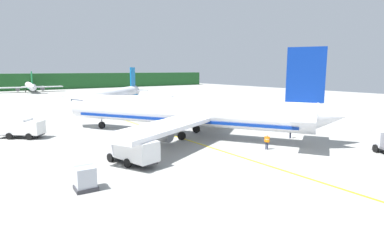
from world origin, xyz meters
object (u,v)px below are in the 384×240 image
service_truck_fuel (20,127)px  airliner_mid_apron (116,95)px  crew_marshaller (267,141)px  service_truck_baggage (131,149)px  cargo_container_near (85,178)px  airliner_far_taxiway (30,86)px  crew_loader_left (290,131)px  airliner_foreground (183,112)px

service_truck_fuel → airliner_mid_apron: bearing=48.3°
airliner_mid_apron → crew_marshaller: size_ratio=15.24×
service_truck_fuel → service_truck_baggage: service_truck_fuel is taller
cargo_container_near → crew_marshaller: size_ratio=1.10×
airliner_mid_apron → airliner_far_taxiway: size_ratio=0.90×
crew_loader_left → airliner_far_taxiway: bearing=96.6°
airliner_mid_apron → airliner_far_taxiway: (-9.24, 69.57, -0.37)m
airliner_far_taxiway → cargo_container_near: airliner_far_taxiway is taller
airliner_foreground → cargo_container_near: airliner_foreground is taller
airliner_mid_apron → service_truck_baggage: 51.58m
airliner_foreground → airliner_far_taxiway: 109.84m
cargo_container_near → crew_marshaller: cargo_container_near is taller
crew_loader_left → airliner_foreground: bearing=138.1°
airliner_far_taxiway → crew_marshaller: 122.13m
crew_marshaller → service_truck_fuel: bearing=133.4°
airliner_far_taxiway → service_truck_baggage: size_ratio=4.53×
airliner_far_taxiway → crew_marshaller: bearing=-87.0°
service_truck_fuel → crew_loader_left: (29.98, -21.62, -0.49)m
airliner_foreground → crew_loader_left: 14.93m
airliner_foreground → crew_loader_left: size_ratio=21.43×
airliner_mid_apron → airliner_far_taxiway: airliner_mid_apron is taller
crew_marshaller → airliner_far_taxiway: bearing=93.0°
airliner_mid_apron → airliner_far_taxiway: bearing=97.6°
service_truck_baggage → cargo_container_near: size_ratio=3.40×
airliner_mid_apron → service_truck_fuel: airliner_mid_apron is taller
airliner_far_taxiway → cargo_container_near: (-14.70, -122.24, -1.52)m
airliner_far_taxiway → crew_loader_left: bearing=-83.4°
service_truck_fuel → crew_marshaller: service_truck_fuel is taller
cargo_container_near → crew_marshaller: (21.18, 0.29, 0.13)m
airliner_far_taxiway → crew_loader_left: airliner_far_taxiway is taller
service_truck_fuel → service_truck_baggage: (7.30, -19.84, -0.04)m
service_truck_baggage → crew_loader_left: size_ratio=3.84×
service_truck_fuel → crew_marshaller: 32.93m
crew_loader_left → cargo_container_near: bearing=-174.8°
service_truck_fuel → crew_marshaller: bearing=-46.6°
service_truck_baggage → cargo_container_near: service_truck_baggage is taller
airliner_mid_apron → crew_loader_left: (4.59, -50.07, -1.79)m
service_truck_baggage → airliner_foreground: bearing=34.6°
airliner_foreground → crew_marshaller: (3.61, -12.16, -2.34)m
cargo_container_near → crew_loader_left: bearing=5.2°
service_truck_fuel → service_truck_baggage: bearing=-69.8°
airliner_foreground → airliner_mid_apron: (6.38, 40.22, -0.57)m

